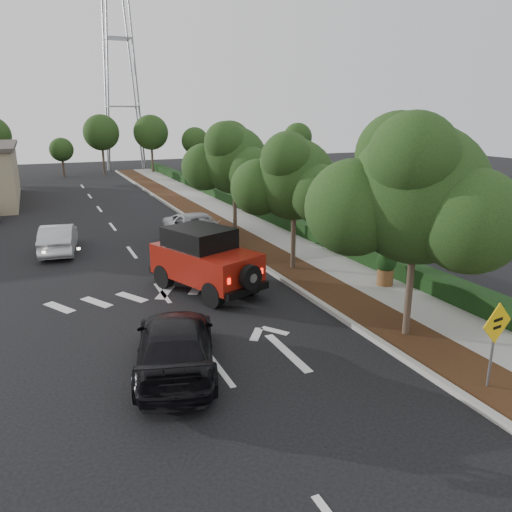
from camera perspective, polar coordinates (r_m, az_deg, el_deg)
ground at (r=13.15m, az=-4.36°, el=-12.54°), size 120.00×120.00×0.00m
curb at (r=25.18m, az=-3.67°, el=1.72°), size 0.20×70.00×0.15m
planting_strip at (r=25.53m, az=-1.57°, el=1.91°), size 1.80×70.00×0.12m
sidewalk at (r=26.29m, az=2.27°, el=2.32°), size 2.00×70.00×0.12m
hedge at (r=26.84m, az=4.97°, el=3.30°), size 0.80×70.00×0.80m
transmission_tower at (r=60.06m, az=-14.54°, el=9.50°), size 7.00×4.00×28.00m
street_tree_near at (r=15.35m, az=16.66°, el=-8.83°), size 3.80×3.80×5.92m
street_tree_mid at (r=20.75m, az=4.21°, el=-1.64°), size 3.20×3.20×5.32m
street_tree_far at (r=26.45m, az=-2.39°, el=2.27°), size 3.40×3.40×5.62m
red_jeep at (r=18.22m, az=-6.21°, el=-0.33°), size 3.40×4.74×2.32m
silver_suv_ahead at (r=24.46m, az=-6.68°, el=2.86°), size 2.57×5.48×1.52m
black_suv_oncoming at (r=12.86m, az=-9.18°, el=-9.96°), size 3.12×5.09×1.38m
silver_sedan_oncoming at (r=24.93m, az=-21.64°, el=1.88°), size 1.97×4.25×1.35m
speed_hump_sign at (r=12.66m, az=25.66°, el=-8.02°), size 0.98×0.14×2.10m
terracotta_planter at (r=19.01m, az=14.63°, el=-1.00°), size 0.75×0.75×1.31m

